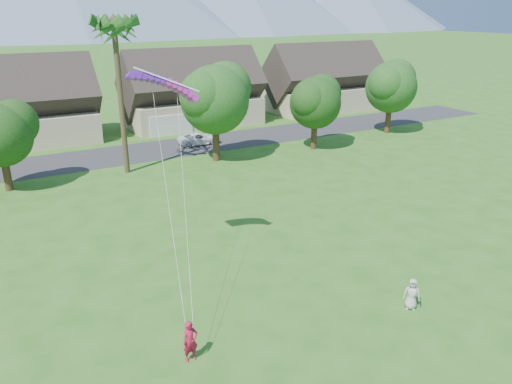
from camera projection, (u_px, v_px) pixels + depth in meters
ground at (381, 361)px, 19.43m from camera, size 500.00×500.00×0.00m
street at (132, 153)px, 47.25m from camera, size 90.00×7.00×0.01m
kite_flyer at (190, 341)px, 19.19m from camera, size 0.65×0.45×1.72m
watcher at (412, 294)px, 22.57m from camera, size 0.86×0.86×1.51m
parked_car at (199, 139)px, 50.20m from camera, size 4.28×2.00×1.19m
houses_row at (110, 102)px, 53.65m from camera, size 72.75×8.19×8.86m
tree_row at (135, 115)px, 40.06m from camera, size 62.27×6.67×8.45m
fan_palm at (114, 24)px, 37.75m from camera, size 3.00×3.00×13.80m
parafoil_kite at (164, 82)px, 23.63m from camera, size 3.51×1.29×0.50m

